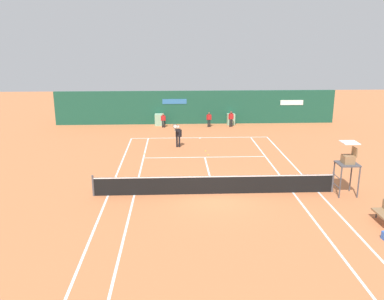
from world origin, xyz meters
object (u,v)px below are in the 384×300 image
object	(u,v)px
tennis_ball_by_sideline	(205,151)
player_on_baseline	(178,134)
ball_kid_centre_post	(163,119)
umpire_chair	(348,161)
tennis_ball_mid_court	(144,154)
ball_kid_right_post	(231,118)
tennis_ball_near_service_line	(208,155)
ball_kid_left_post	(209,119)

from	to	relation	value
tennis_ball_by_sideline	player_on_baseline	bearing A→B (deg)	148.61
player_on_baseline	ball_kid_centre_post	distance (m)	6.65
umpire_chair	ball_kid_centre_post	size ratio (longest dim) A/B	2.19
umpire_chair	player_on_baseline	bearing A→B (deg)	41.39
player_on_baseline	tennis_ball_by_sideline	bearing A→B (deg)	147.63
tennis_ball_by_sideline	tennis_ball_mid_court	distance (m)	4.19
ball_kid_right_post	tennis_ball_near_service_line	world-z (taller)	ball_kid_right_post
ball_kid_right_post	ball_kid_left_post	size ratio (longest dim) A/B	1.05
player_on_baseline	ball_kid_centre_post	world-z (taller)	player_on_baseline
umpire_chair	player_on_baseline	xyz separation A→B (m)	(-8.22, 9.33, -0.80)
tennis_ball_near_service_line	umpire_chair	bearing A→B (deg)	-48.90
ball_kid_right_post	ball_kid_left_post	xyz separation A→B (m)	(-1.92, 0.00, -0.04)
tennis_ball_by_sideline	tennis_ball_near_service_line	world-z (taller)	same
player_on_baseline	ball_kid_right_post	distance (m)	8.04
tennis_ball_by_sideline	ball_kid_centre_post	bearing A→B (deg)	111.81
ball_kid_right_post	ball_kid_centre_post	bearing A→B (deg)	-6.07
ball_kid_centre_post	ball_kid_left_post	bearing A→B (deg)	-179.15
ball_kid_left_post	tennis_ball_near_service_line	world-z (taller)	ball_kid_left_post
tennis_ball_mid_court	tennis_ball_near_service_line	bearing A→B (deg)	-5.99
ball_kid_right_post	tennis_ball_by_sideline	xyz separation A→B (m)	(-2.80, -7.68, -0.76)
ball_kid_left_post	tennis_ball_mid_court	bearing A→B (deg)	52.25
tennis_ball_by_sideline	tennis_ball_mid_court	world-z (taller)	same
ball_kid_centre_post	ball_kid_right_post	distance (m)	5.88
tennis_ball_near_service_line	tennis_ball_by_sideline	bearing A→B (deg)	95.81
tennis_ball_mid_court	tennis_ball_near_service_line	size ratio (longest dim) A/B	1.00
ball_kid_left_post	player_on_baseline	bearing A→B (deg)	60.74
player_on_baseline	tennis_ball_near_service_line	world-z (taller)	player_on_baseline
tennis_ball_mid_court	tennis_ball_by_sideline	bearing A→B (deg)	7.96
tennis_ball_mid_court	tennis_ball_near_service_line	distance (m)	4.28
player_on_baseline	tennis_ball_by_sideline	world-z (taller)	player_on_baseline
player_on_baseline	tennis_ball_near_service_line	distance (m)	3.07
umpire_chair	ball_kid_right_post	distance (m)	16.28
ball_kid_centre_post	tennis_ball_mid_court	distance (m)	8.36
umpire_chair	tennis_ball_by_sideline	distance (m)	10.50
tennis_ball_near_service_line	ball_kid_centre_post	bearing A→B (deg)	110.05
tennis_ball_near_service_line	ball_kid_right_post	bearing A→B (deg)	72.77
ball_kid_centre_post	tennis_ball_by_sideline	xyz separation A→B (m)	(3.07, -7.68, -0.68)
ball_kid_right_post	tennis_ball_by_sideline	world-z (taller)	ball_kid_right_post
tennis_ball_by_sideline	tennis_ball_near_service_line	xyz separation A→B (m)	(0.10, -1.03, 0.00)
ball_kid_centre_post	tennis_ball_mid_court	size ratio (longest dim) A/B	18.13
umpire_chair	tennis_ball_by_sideline	size ratio (longest dim) A/B	39.74
tennis_ball_by_sideline	tennis_ball_near_service_line	distance (m)	1.03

